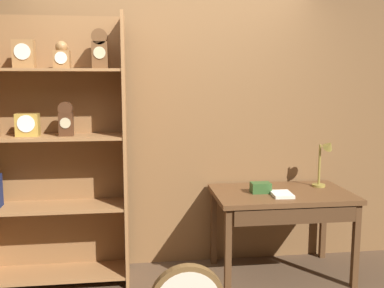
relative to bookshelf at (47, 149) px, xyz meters
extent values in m
cube|color=brown|center=(1.03, 0.31, 0.16)|extent=(4.80, 0.05, 2.60)
cube|color=#9E6B3D|center=(0.63, -0.04, -0.03)|extent=(0.03, 0.39, 2.21)
cube|color=brown|center=(0.02, 0.15, -0.03)|extent=(1.24, 0.01, 2.21)
cube|color=#9E6B3D|center=(0.02, -0.04, -1.05)|extent=(1.19, 0.37, 0.02)
cube|color=#9E6B3D|center=(0.02, -0.04, -0.47)|extent=(1.19, 0.37, 0.02)
cube|color=#9E6B3D|center=(0.02, -0.04, 0.10)|extent=(1.19, 0.37, 0.02)
cube|color=#9E6B3D|center=(0.02, -0.04, 0.63)|extent=(1.19, 0.37, 0.02)
cube|color=olive|center=(-0.13, -0.04, 0.75)|extent=(0.16, 0.10, 0.22)
cylinder|color=silver|center=(-0.13, -0.09, 0.77)|extent=(0.12, 0.01, 0.12)
cube|color=#B28C38|center=(-0.14, -0.03, 0.20)|extent=(0.18, 0.10, 0.18)
cylinder|color=white|center=(-0.14, -0.09, 0.22)|extent=(0.13, 0.01, 0.13)
cube|color=olive|center=(0.16, -0.07, 0.71)|extent=(0.12, 0.10, 0.14)
sphere|color=olive|center=(0.16, -0.07, 0.81)|extent=(0.09, 0.09, 0.09)
cylinder|color=silver|center=(0.16, -0.13, 0.72)|extent=(0.09, 0.01, 0.09)
cube|color=#472816|center=(0.17, -0.06, 0.20)|extent=(0.11, 0.08, 0.19)
cylinder|color=#472816|center=(0.17, -0.06, 0.33)|extent=(0.11, 0.08, 0.11)
cylinder|color=#C6B78C|center=(0.17, -0.11, 0.22)|extent=(0.08, 0.01, 0.08)
cube|color=brown|center=(0.45, -0.05, 0.75)|extent=(0.12, 0.11, 0.21)
cylinder|color=brown|center=(0.45, -0.05, 0.89)|extent=(0.12, 0.11, 0.12)
cylinder|color=#C6B78C|center=(0.45, -0.11, 0.76)|extent=(0.09, 0.01, 0.09)
cube|color=brown|center=(1.94, -0.11, -0.41)|extent=(1.16, 0.73, 0.04)
cube|color=#50321B|center=(1.41, -0.43, -0.78)|extent=(0.05, 0.05, 0.71)
cube|color=#50321B|center=(2.47, -0.43, -0.78)|extent=(0.05, 0.05, 0.71)
cube|color=#50321B|center=(1.41, 0.20, -0.78)|extent=(0.05, 0.05, 0.71)
cube|color=#50321B|center=(2.47, 0.20, -0.78)|extent=(0.05, 0.05, 0.71)
cube|color=#472C18|center=(1.94, -0.46, -0.50)|extent=(0.99, 0.03, 0.12)
cylinder|color=olive|center=(2.33, 0.02, -0.38)|extent=(0.12, 0.12, 0.02)
cylinder|color=olive|center=(2.33, 0.02, -0.19)|extent=(0.02, 0.02, 0.36)
cone|color=olive|center=(2.39, -0.03, -0.01)|extent=(0.12, 0.14, 0.12)
cube|color=#2D5123|center=(1.75, -0.12, -0.35)|extent=(0.16, 0.11, 0.09)
cube|color=silver|center=(1.90, -0.24, -0.38)|extent=(0.17, 0.23, 0.02)
camera|label=1|loc=(0.71, -3.63, 0.55)|focal=41.02mm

